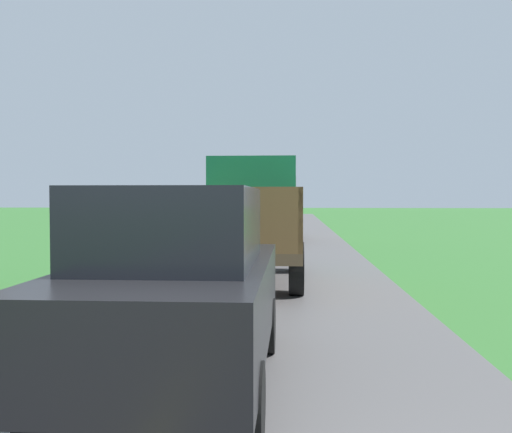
{
  "coord_description": "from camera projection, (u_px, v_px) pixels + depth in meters",
  "views": [
    {
      "loc": [
        1.02,
        -2.49,
        1.91
      ],
      "look_at": [
        0.05,
        12.37,
        1.4
      ],
      "focal_mm": 39.48,
      "sensor_mm": 36.0,
      "label": 1
    }
  ],
  "objects": [
    {
      "name": "banana_truck_far",
      "position": [
        273.0,
        207.0,
        25.56
      ],
      "size": [
        2.38,
        5.81,
        2.8
      ],
      "color": "#2D2D30",
      "rests_on": "road_surface"
    },
    {
      "name": "following_car",
      "position": [
        179.0,
        286.0,
        5.31
      ],
      "size": [
        1.74,
        4.1,
        1.92
      ],
      "color": "black",
      "rests_on": "road_surface"
    },
    {
      "name": "banana_truck_near",
      "position": [
        251.0,
        216.0,
        12.95
      ],
      "size": [
        2.38,
        5.82,
        2.8
      ],
      "color": "#2D2D30",
      "rests_on": "road_surface"
    }
  ]
}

